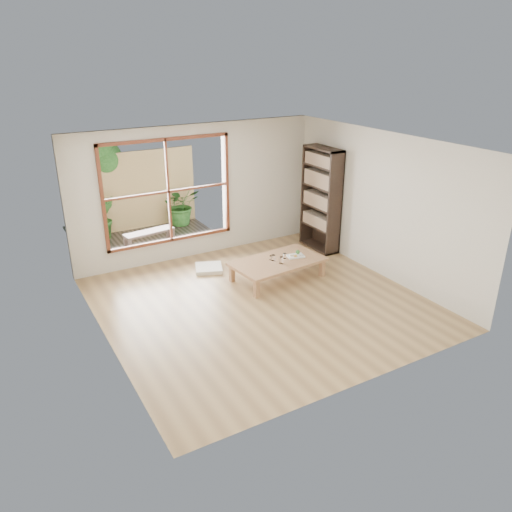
{
  "coord_description": "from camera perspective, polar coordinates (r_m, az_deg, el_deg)",
  "views": [
    {
      "loc": [
        -3.72,
        -6.32,
        3.9
      ],
      "look_at": [
        0.27,
        0.62,
        0.55
      ],
      "focal_mm": 35.0,
      "sensor_mm": 36.0,
      "label": 1
    }
  ],
  "objects": [
    {
      "name": "low_table",
      "position": [
        9.01,
        2.5,
        -0.76
      ],
      "size": [
        1.73,
        1.08,
        0.36
      ],
      "rotation": [
        0.0,
        0.0,
        0.1
      ],
      "color": "#A1774E",
      "rests_on": "ground"
    },
    {
      "name": "garden_tree",
      "position": [
        11.67,
        -17.55,
        10.43
      ],
      "size": [
        1.04,
        0.85,
        2.22
      ],
      "color": "#4C3D2D",
      "rests_on": "ground"
    },
    {
      "name": "shrub_left",
      "position": [
        11.31,
        -16.95,
        4.2
      ],
      "size": [
        0.61,
        0.53,
        0.95
      ],
      "primitive_type": "imported",
      "rotation": [
        0.0,
        0.0,
        0.24
      ],
      "color": "#346A27",
      "rests_on": "deck"
    },
    {
      "name": "floor_cushion",
      "position": [
        9.51,
        -5.43,
        -1.39
      ],
      "size": [
        0.64,
        0.64,
        0.07
      ],
      "primitive_type": "cube",
      "rotation": [
        0.0,
        0.0,
        -0.38
      ],
      "color": "white",
      "rests_on": "ground"
    },
    {
      "name": "glass_small",
      "position": [
        9.0,
        1.71,
        -0.2
      ],
      "size": [
        0.06,
        0.06,
        0.07
      ],
      "primitive_type": "cylinder",
      "color": "silver",
      "rests_on": "low_table"
    },
    {
      "name": "glass_short",
      "position": [
        8.98,
        1.96,
        -0.19
      ],
      "size": [
        0.08,
        0.08,
        0.1
      ],
      "primitive_type": "cylinder",
      "color": "silver",
      "rests_on": "low_table"
    },
    {
      "name": "shrub_right",
      "position": [
        11.88,
        -8.59,
        5.84
      ],
      "size": [
        0.9,
        0.8,
        0.96
      ],
      "primitive_type": "imported",
      "rotation": [
        0.0,
        0.0,
        0.05
      ],
      "color": "#346A27",
      "rests_on": "deck"
    },
    {
      "name": "food_tray",
      "position": [
        9.19,
        4.58,
        0.11
      ],
      "size": [
        0.35,
        0.28,
        0.1
      ],
      "rotation": [
        0.0,
        0.0,
        -0.22
      ],
      "color": "white",
      "rests_on": "low_table"
    },
    {
      "name": "glass_tall",
      "position": [
        8.85,
        2.9,
        -0.48
      ],
      "size": [
        0.07,
        0.07,
        0.12
      ],
      "primitive_type": "cylinder",
      "color": "silver",
      "rests_on": "low_table"
    },
    {
      "name": "bookshelf",
      "position": [
        10.29,
        7.44,
        6.44
      ],
      "size": [
        0.34,
        0.95,
        2.1
      ],
      "primitive_type": "cube",
      "color": "#31211B",
      "rests_on": "ground"
    },
    {
      "name": "deck",
      "position": [
        11.07,
        -11.59,
        1.59
      ],
      "size": [
        2.8,
        2.0,
        0.05
      ],
      "primitive_type": "cube",
      "color": "#3B332B",
      "rests_on": "ground"
    },
    {
      "name": "glass_mid",
      "position": [
        9.07,
        3.29,
        0.02
      ],
      "size": [
        0.06,
        0.06,
        0.09
      ],
      "primitive_type": "cylinder",
      "color": "silver",
      "rests_on": "low_table"
    },
    {
      "name": "ground",
      "position": [
        8.31,
        0.5,
        -5.3
      ],
      "size": [
        5.0,
        5.0,
        0.0
      ],
      "primitive_type": "plane",
      "color": "tan",
      "rests_on": "ground"
    },
    {
      "name": "bamboo_fence",
      "position": [
        11.71,
        -13.56,
        7.22
      ],
      "size": [
        2.8,
        0.06,
        1.8
      ],
      "primitive_type": "cube",
      "color": "tan",
      "rests_on": "ground"
    },
    {
      "name": "garden_bench",
      "position": [
        10.68,
        -12.11,
        2.49
      ],
      "size": [
        1.09,
        0.45,
        0.34
      ],
      "rotation": [
        0.0,
        0.0,
        0.14
      ],
      "color": "#31211B",
      "rests_on": "deck"
    }
  ]
}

